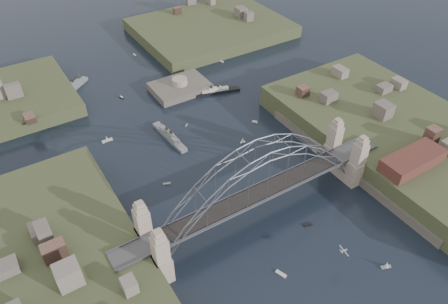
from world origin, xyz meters
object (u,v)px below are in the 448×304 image
bridge (260,182)px  fort_island (180,91)px  ocean_liner (215,91)px  naval_cruiser_far (73,88)px  wharf_shed (413,160)px  naval_cruiser_near (170,136)px

bridge → fort_island: bearing=80.3°
ocean_liner → naval_cruiser_far: bearing=145.6°
wharf_shed → naval_cruiser_near: (-49.62, 58.22, -9.11)m
bridge → naval_cruiser_far: (-24.29, 93.28, -11.39)m
wharf_shed → naval_cruiser_near: wharf_shed is taller
fort_island → ocean_liner: size_ratio=1.11×
fort_island → naval_cruiser_near: fort_island is taller
fort_island → wharf_shed: size_ratio=1.10×
fort_island → ocean_liner: (10.80, -8.97, 1.10)m
bridge → naval_cruiser_far: bearing=104.6°
wharf_shed → naval_cruiser_near: bearing=130.4°
wharf_shed → ocean_liner: bearing=105.8°
naval_cruiser_near → bridge: bearing=-82.8°
ocean_liner → naval_cruiser_near: bearing=-149.4°
fort_island → naval_cruiser_near: size_ratio=1.14×
bridge → wharf_shed: bearing=-17.7°
bridge → ocean_liner: bearing=69.5°
bridge → naval_cruiser_far: size_ratio=5.42×
ocean_liner → fort_island: bearing=140.3°
naval_cruiser_near → naval_cruiser_far: (-18.68, 49.06, 0.04)m
bridge → naval_cruiser_near: size_ratio=4.35×
fort_island → wharf_shed: 90.48m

